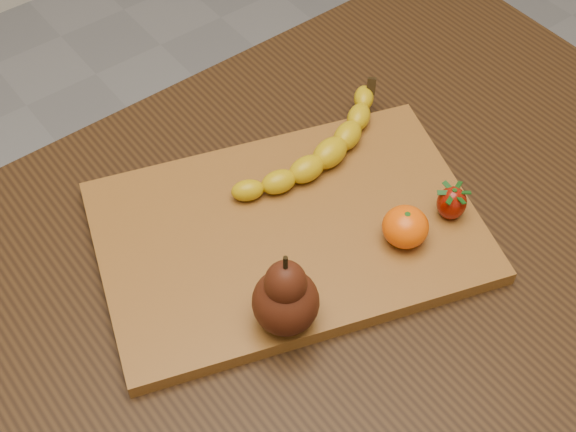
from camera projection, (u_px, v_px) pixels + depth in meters
table at (340, 274)px, 1.06m from camera, size 1.00×0.70×0.76m
cutting_board at (288, 232)px, 0.96m from camera, size 0.52×0.43×0.02m
banana at (330, 153)px, 1.01m from camera, size 0.23×0.10×0.04m
pear at (286, 291)px, 0.83m from camera, size 0.08×0.08×0.11m
mandarin at (405, 227)px, 0.93m from camera, size 0.07×0.07×0.05m
strawberry at (452, 202)px, 0.95m from camera, size 0.05×0.05×0.04m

